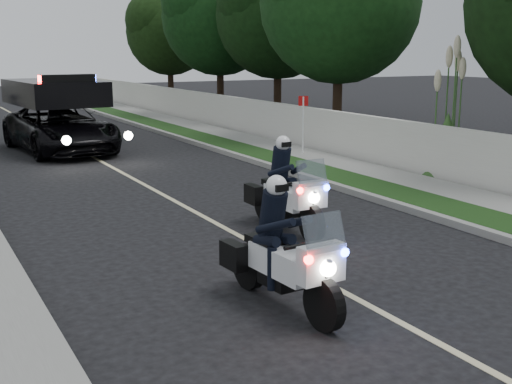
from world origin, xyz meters
TOP-DOWN VIEW (x-y plane):
  - ground at (0.00, 0.00)m, footprint 120.00×120.00m
  - curb_right at (4.10, 10.00)m, footprint 0.20×60.00m
  - grass_verge at (4.80, 10.00)m, footprint 1.20×60.00m
  - sidewalk_right at (6.10, 10.00)m, footprint 1.40×60.00m
  - property_wall at (7.10, 10.00)m, footprint 0.22×60.00m
  - lane_marking at (0.00, 10.00)m, footprint 0.12×50.00m
  - police_moto_left at (-1.08, -0.94)m, footprint 0.91×2.21m
  - police_moto_right at (1.00, 2.42)m, footprint 0.79×2.19m
  - police_suv at (-0.65, 14.79)m, footprint 3.24×6.11m
  - sign_post at (6.00, 9.73)m, footprint 0.42×0.42m
  - pampas_far at (7.60, 4.94)m, footprint 1.41×1.41m
  - tree_right_b at (9.37, 12.61)m, footprint 6.82×6.82m
  - tree_right_c at (10.38, 18.90)m, footprint 6.89×6.89m
  - tree_right_d at (9.38, 23.11)m, footprint 7.37×7.37m
  - tree_right_e at (9.54, 30.64)m, footprint 6.10×6.10m

SIDE VIEW (x-z plane):
  - ground at x=0.00m, z-range 0.00..0.00m
  - police_moto_left at x=-1.08m, z-range -0.92..0.92m
  - police_moto_right at x=1.00m, z-range -0.93..0.93m
  - police_suv at x=-0.65m, z-range -1.43..1.43m
  - sign_post at x=6.00m, z-range -1.04..1.04m
  - pampas_far at x=7.60m, z-range -2.00..2.00m
  - tree_right_b at x=9.37m, z-range -5.03..5.03m
  - tree_right_c at x=10.38m, z-range -4.85..4.85m
  - tree_right_d at x=9.38m, z-range -4.92..4.92m
  - tree_right_e at x=9.54m, z-range -4.38..4.38m
  - lane_marking at x=0.00m, z-range 0.00..0.01m
  - curb_right at x=4.10m, z-range 0.00..0.15m
  - grass_verge at x=4.80m, z-range 0.00..0.16m
  - sidewalk_right at x=6.10m, z-range 0.00..0.16m
  - property_wall at x=7.10m, z-range 0.00..1.50m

